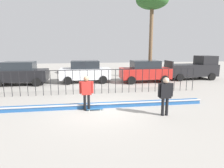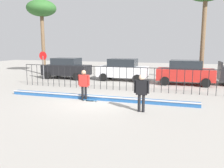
% 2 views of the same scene
% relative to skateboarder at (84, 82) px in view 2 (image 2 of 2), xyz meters
% --- Properties ---
extents(ground_plane, '(60.00, 60.00, 0.00)m').
position_rel_skateboarder_xyz_m(ground_plane, '(0.63, -0.12, -1.01)').
color(ground_plane, '#9E9991').
extents(bowl_coping_ledge, '(11.00, 0.40, 0.27)m').
position_rel_skateboarder_xyz_m(bowl_coping_ledge, '(0.63, 0.35, -0.89)').
color(bowl_coping_ledge, '#235699').
rests_on(bowl_coping_ledge, ground).
extents(perimeter_fence, '(14.04, 0.04, 1.61)m').
position_rel_skateboarder_xyz_m(perimeter_fence, '(0.63, 3.45, -0.01)').
color(perimeter_fence, black).
rests_on(perimeter_fence, ground).
extents(skateboarder, '(0.68, 0.26, 1.69)m').
position_rel_skateboarder_xyz_m(skateboarder, '(0.00, 0.00, 0.00)').
color(skateboarder, black).
rests_on(skateboarder, ground).
extents(skateboard, '(0.80, 0.20, 0.07)m').
position_rel_skateboarder_xyz_m(skateboard, '(0.38, -0.05, -0.95)').
color(skateboard, '#26598C').
rests_on(skateboard, ground).
extents(camera_operator, '(0.70, 0.26, 1.74)m').
position_rel_skateboarder_xyz_m(camera_operator, '(3.43, -1.30, 0.03)').
color(camera_operator, black).
rests_on(camera_operator, ground).
extents(parked_car_black, '(4.30, 2.12, 1.90)m').
position_rel_skateboarder_xyz_m(parked_car_black, '(-5.16, 7.58, -0.04)').
color(parked_car_black, black).
rests_on(parked_car_black, ground).
extents(parked_car_white, '(4.30, 2.12, 1.90)m').
position_rel_skateboarder_xyz_m(parked_car_white, '(0.13, 7.94, -0.04)').
color(parked_car_white, silver).
rests_on(parked_car_white, ground).
extents(parked_car_red, '(4.30, 2.12, 1.90)m').
position_rel_skateboarder_xyz_m(parked_car_red, '(5.34, 7.27, -0.04)').
color(parked_car_red, '#B2231E').
rests_on(parked_car_red, ground).
extents(stop_sign, '(0.76, 0.07, 2.50)m').
position_rel_skateboarder_xyz_m(stop_sign, '(-6.88, 6.46, 0.60)').
color(stop_sign, slate).
rests_on(stop_sign, ground).
extents(palm_tree_short, '(2.94, 2.94, 7.54)m').
position_rel_skateboarder_xyz_m(palm_tree_short, '(-8.74, 9.38, 5.52)').
color(palm_tree_short, brown).
rests_on(palm_tree_short, ground).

